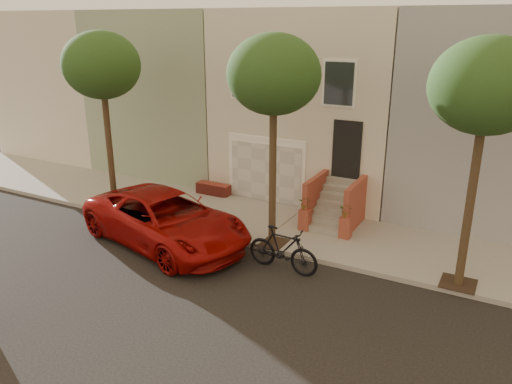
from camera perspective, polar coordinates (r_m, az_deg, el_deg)
The scene contains 8 objects.
ground at distance 13.36m, azimuth -9.80°, elevation -11.58°, with size 90.00×90.00×0.00m, color black.
sidewalk at distance 17.37m, azimuth 0.99°, elevation -3.55°, with size 40.00×3.70×0.15m, color gray.
house_row at distance 21.62m, azimuth 8.28°, elevation 10.59°, with size 33.10×11.70×7.00m.
tree_left at distance 18.19m, azimuth -17.21°, elevation 13.52°, with size 2.70×2.57×6.30m.
tree_mid at distance 14.37m, azimuth 2.03°, elevation 13.09°, with size 2.70×2.57×6.30m.
tree_right at distance 12.94m, azimuth 24.86°, elevation 10.73°, with size 2.70×2.57×6.30m.
pickup_truck at distance 15.94m, azimuth -10.28°, elevation -3.06°, with size 2.75×5.97×1.66m, color #940907.
motorcycle at distance 14.12m, azimuth 3.08°, elevation -6.55°, with size 0.61×2.16×1.30m, color black.
Camera 1 is at (7.31, -8.93, 6.73)m, focal length 35.08 mm.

